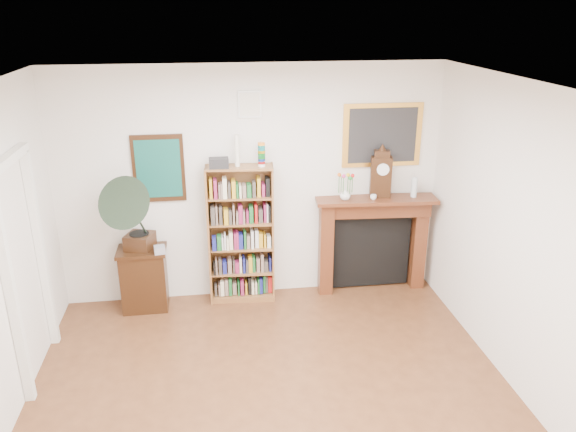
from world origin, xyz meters
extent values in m
cube|color=#4F2C18|center=(0.00, 0.00, -0.01)|extent=(4.50, 5.00, 0.01)
cube|color=white|center=(0.00, 0.00, 2.80)|extent=(4.50, 5.00, 0.01)
cube|color=white|center=(0.00, 2.50, 1.40)|extent=(4.50, 0.01, 2.80)
cube|color=white|center=(2.25, 0.00, 1.40)|extent=(0.01, 5.00, 2.80)
cube|color=white|center=(-2.21, 0.73, 1.05)|extent=(0.08, 0.08, 2.10)
cube|color=white|center=(-2.21, 1.67, 1.05)|extent=(0.08, 0.08, 2.10)
cube|color=white|center=(-2.21, 1.20, 2.13)|extent=(0.08, 1.02, 0.08)
cube|color=black|center=(-1.05, 2.48, 1.65)|extent=(0.58, 0.03, 0.78)
cube|color=#11534A|center=(-1.05, 2.46, 1.65)|extent=(0.50, 0.01, 0.67)
cube|color=white|center=(0.00, 2.48, 2.35)|extent=(0.26, 0.03, 0.30)
cube|color=silver|center=(0.00, 2.46, 2.35)|extent=(0.22, 0.01, 0.26)
cube|color=gold|center=(1.55, 2.48, 1.95)|extent=(0.95, 0.03, 0.75)
cube|color=#262628|center=(1.55, 2.46, 1.95)|extent=(0.82, 0.01, 0.65)
cube|color=brown|center=(-0.52, 2.34, 0.84)|extent=(0.04, 0.27, 1.68)
cube|color=brown|center=(0.23, 2.34, 0.84)|extent=(0.04, 0.27, 1.68)
cube|color=brown|center=(-0.15, 2.34, 1.67)|extent=(0.79, 0.33, 0.02)
cube|color=brown|center=(-0.15, 2.34, 0.04)|extent=(0.79, 0.33, 0.07)
cube|color=brown|center=(-0.15, 2.47, 0.84)|extent=(0.77, 0.08, 1.68)
cube|color=brown|center=(-0.15, 2.34, 0.36)|extent=(0.74, 0.31, 0.02)
cube|color=brown|center=(-0.15, 2.34, 0.68)|extent=(0.74, 0.31, 0.02)
cube|color=brown|center=(-0.15, 2.34, 1.00)|extent=(0.74, 0.31, 0.02)
cube|color=brown|center=(-0.15, 2.34, 1.31)|extent=(0.74, 0.31, 0.02)
cube|color=black|center=(-1.30, 2.28, 0.38)|extent=(0.56, 0.41, 0.76)
cube|color=#512813|center=(0.88, 2.37, 0.59)|extent=(0.18, 0.23, 1.18)
cube|color=#512813|center=(2.07, 2.37, 0.59)|extent=(0.18, 0.23, 1.18)
cube|color=#512813|center=(1.48, 2.37, 1.08)|extent=(1.35, 0.31, 0.19)
cube|color=#512813|center=(1.48, 2.33, 1.20)|extent=(1.47, 0.44, 0.04)
cube|color=black|center=(1.48, 2.44, 0.49)|extent=(0.98, 0.09, 0.94)
cube|color=black|center=(-1.31, 2.31, 0.85)|extent=(0.36, 0.36, 0.18)
cylinder|color=black|center=(-1.31, 2.31, 0.94)|extent=(0.28, 0.28, 0.01)
cone|color=#2A3D2D|center=(-1.31, 2.13, 1.33)|extent=(0.77, 0.86, 0.75)
cube|color=#B0AFBB|center=(-1.08, 2.14, 0.80)|extent=(0.14, 0.14, 0.08)
cube|color=black|center=(1.53, 2.38, 1.47)|extent=(0.27, 0.18, 0.49)
cylinder|color=white|center=(1.53, 2.31, 1.58)|extent=(0.14, 0.04, 0.15)
cube|color=black|center=(1.53, 2.38, 1.75)|extent=(0.20, 0.15, 0.09)
imported|color=white|center=(1.09, 2.32, 1.29)|extent=(0.17, 0.17, 0.13)
imported|color=white|center=(1.42, 2.28, 1.25)|extent=(0.08, 0.08, 0.06)
cylinder|color=silver|center=(1.93, 2.31, 1.34)|extent=(0.07, 0.07, 0.24)
cylinder|color=silver|center=(1.94, 2.37, 1.32)|extent=(0.06, 0.06, 0.20)
camera|label=1|loc=(-0.47, -3.79, 3.39)|focal=35.00mm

